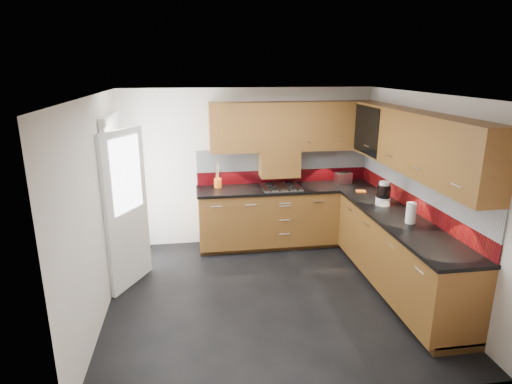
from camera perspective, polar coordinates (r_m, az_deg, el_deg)
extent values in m
cube|color=black|center=(5.40, 1.70, -13.63)|extent=(4.00, 3.80, 0.02)
cube|color=white|center=(4.69, 1.96, 13.41)|extent=(4.00, 3.80, 0.10)
cube|color=silver|center=(6.67, -1.04, 3.43)|extent=(4.00, 0.08, 2.64)
cube|color=silver|center=(3.25, 7.78, -11.05)|extent=(4.00, 0.08, 2.64)
cube|color=silver|center=(4.96, -20.83, -2.25)|extent=(0.08, 3.80, 2.64)
cube|color=silver|center=(5.59, 21.79, -0.31)|extent=(0.08, 3.80, 2.64)
cube|color=#5A3414|center=(6.64, 4.10, -3.18)|extent=(2.70, 0.60, 0.95)
cube|color=brown|center=(5.59, 18.47, -7.91)|extent=(0.60, 2.60, 0.95)
cube|color=#442A13|center=(6.82, 3.98, -6.46)|extent=(2.70, 0.54, 0.10)
cube|color=#442A13|center=(5.78, 18.35, -11.73)|extent=(0.54, 2.60, 0.10)
cube|color=black|center=(6.50, 4.11, 0.49)|extent=(2.72, 0.62, 0.04)
cube|color=black|center=(5.41, 18.89, -3.69)|extent=(0.62, 2.60, 0.04)
cube|color=maroon|center=(6.75, 3.67, 2.16)|extent=(2.70, 0.02, 0.20)
cube|color=silver|center=(6.69, 3.71, 4.40)|extent=(2.70, 0.02, 0.34)
cube|color=maroon|center=(5.77, 20.20, -1.30)|extent=(0.02, 3.20, 0.20)
cube|color=silver|center=(5.70, 20.46, 1.29)|extent=(0.02, 3.20, 0.34)
cube|color=#5A3414|center=(6.47, 4.96, 8.74)|extent=(2.50, 0.33, 0.72)
cube|color=brown|center=(5.38, 20.42, 6.24)|extent=(0.33, 2.87, 0.72)
cube|color=silver|center=(6.30, 3.95, 6.62)|extent=(1.80, 0.01, 0.16)
cube|color=silver|center=(5.31, 18.69, 3.96)|extent=(0.01, 2.00, 0.16)
cube|color=#5A3414|center=(6.53, 3.13, 3.84)|extent=(0.60, 0.33, 0.40)
cube|color=black|center=(6.23, 14.46, 7.98)|extent=(0.01, 0.80, 0.66)
cube|color=#FFD18C|center=(6.35, 17.05, 7.94)|extent=(0.01, 0.76, 0.64)
cube|color=black|center=(6.29, 15.94, 8.14)|extent=(0.29, 0.76, 0.01)
cylinder|color=black|center=(6.06, 16.98, 8.72)|extent=(0.07, 0.07, 0.16)
cylinder|color=black|center=(6.19, 16.39, 8.92)|extent=(0.07, 0.07, 0.16)
cylinder|color=white|center=(6.33, 15.82, 9.11)|extent=(0.07, 0.07, 0.16)
cylinder|color=black|center=(6.46, 15.28, 9.29)|extent=(0.07, 0.07, 0.16)
cube|color=white|center=(5.84, -18.15, -1.12)|extent=(0.06, 0.95, 2.04)
cube|color=white|center=(5.49, -16.84, -2.33)|extent=(0.42, 0.73, 1.98)
cube|color=white|center=(5.36, -16.91, 2.25)|extent=(0.28, 0.50, 0.90)
cube|color=silver|center=(6.46, 3.36, 0.69)|extent=(0.58, 0.50, 0.02)
torus|color=black|center=(6.31, 2.25, 0.56)|extent=(0.13, 0.13, 0.02)
torus|color=black|center=(6.37, 4.91, 0.67)|extent=(0.13, 0.13, 0.02)
torus|color=black|center=(6.54, 1.86, 1.13)|extent=(0.13, 0.13, 0.02)
torus|color=black|center=(6.60, 4.43, 1.23)|extent=(0.13, 0.13, 0.02)
cube|color=black|center=(6.23, 3.82, 0.19)|extent=(0.44, 0.04, 0.02)
cylinder|color=orange|center=(6.46, -5.12, 1.20)|extent=(0.11, 0.11, 0.14)
cylinder|color=brown|center=(6.44, -5.15, 2.72)|extent=(0.06, 0.02, 0.28)
cylinder|color=brown|center=(6.44, -5.08, 2.64)|extent=(0.05, 0.03, 0.26)
cylinder|color=brown|center=(6.44, -5.21, 2.80)|extent=(0.06, 0.02, 0.30)
cylinder|color=brown|center=(6.44, -5.02, 2.55)|extent=(0.03, 0.04, 0.24)
cylinder|color=brown|center=(6.43, -5.28, 2.66)|extent=(0.04, 0.04, 0.27)
cube|color=silver|center=(6.79, 11.54, 1.81)|extent=(0.27, 0.19, 0.17)
cube|color=black|center=(6.77, 11.58, 2.55)|extent=(0.19, 0.05, 0.01)
cube|color=black|center=(6.80, 11.48, 2.63)|extent=(0.19, 0.05, 0.01)
cylinder|color=white|center=(5.87, 16.55, -1.16)|extent=(0.19, 0.19, 0.11)
cylinder|color=black|center=(5.83, 16.66, 0.12)|extent=(0.18, 0.18, 0.17)
cylinder|color=white|center=(5.80, 16.74, 1.12)|extent=(0.13, 0.13, 0.04)
cylinder|color=white|center=(5.27, 19.96, -2.67)|extent=(0.15, 0.15, 0.24)
cube|color=#D05B17|center=(6.41, 13.80, 0.10)|extent=(0.16, 0.15, 0.01)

